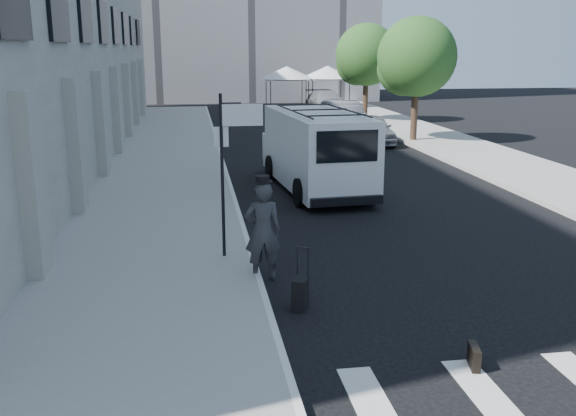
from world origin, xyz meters
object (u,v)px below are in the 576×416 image
object	(u,v)px
briefcase	(474,357)
parked_car_c	(326,102)
suitcase	(300,293)
cargo_van	(315,150)
businessman	(263,231)
parked_car_b	(343,117)
parked_car_a	(372,129)

from	to	relation	value
briefcase	parked_car_c	xyz separation A→B (m)	(5.67, 37.31, 0.61)
briefcase	suitcase	distance (m)	3.33
cargo_van	parked_car_c	distance (m)	25.57
suitcase	parked_car_c	bearing A→B (deg)	99.59
businessman	briefcase	distance (m)	4.97
briefcase	parked_car_c	distance (m)	37.75
cargo_van	parked_car_b	distance (m)	14.44
briefcase	parked_car_b	bearing A→B (deg)	93.72
cargo_van	parked_car_c	world-z (taller)	cargo_van
cargo_van	parked_car_b	size ratio (longest dim) A/B	1.33
parked_car_b	parked_car_c	bearing A→B (deg)	82.21
parked_car_b	parked_car_c	world-z (taller)	parked_car_b
briefcase	cargo_van	xyz separation A→B (m)	(0.02, 12.38, 1.14)
parked_car_b	parked_car_c	size ratio (longest dim) A/B	0.97
suitcase	cargo_van	distance (m)	10.13
suitcase	parked_car_a	distance (m)	20.73
briefcase	cargo_van	world-z (taller)	cargo_van
businessman	suitcase	bearing A→B (deg)	108.02
parked_car_c	parked_car_b	bearing A→B (deg)	-99.70
parked_car_a	parked_car_c	distance (m)	15.25
businessman	parked_car_b	xyz separation A→B (m)	(6.90, 22.04, -0.15)
parked_car_a	cargo_van	bearing A→B (deg)	-113.75
briefcase	parked_car_c	size ratio (longest dim) A/B	0.08
cargo_van	businessman	bearing A→B (deg)	-112.67
businessman	parked_car_b	bearing A→B (deg)	-106.34
briefcase	parked_car_a	bearing A→B (deg)	90.94
briefcase	parked_car_b	distance (m)	26.52
businessman	parked_car_c	xyz separation A→B (m)	(8.31, 33.18, -0.23)
briefcase	suitcase	size ratio (longest dim) A/B	0.40
suitcase	cargo_van	world-z (taller)	cargo_van
businessman	parked_car_a	xyz separation A→B (m)	(7.34, 17.97, -0.30)
businessman	parked_car_a	bearing A→B (deg)	-111.19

